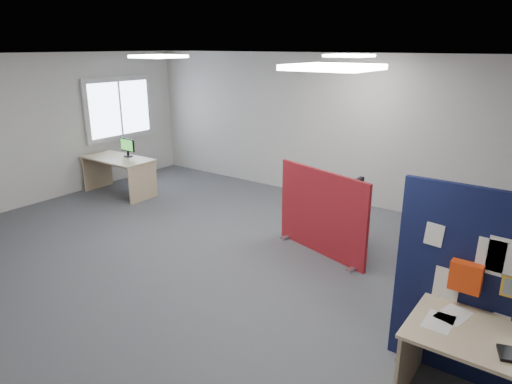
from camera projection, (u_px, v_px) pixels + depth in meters
The scene contains 11 objects.
floor at pixel (221, 268), 6.06m from camera, with size 9.00×9.00×0.00m, color #4D4F54.
ceiling at pixel (216, 56), 5.23m from camera, with size 9.00×7.00×0.02m, color white.
wall_back at pixel (343, 130), 8.34m from camera, with size 9.00×0.02×2.70m, color silver.
wall_left at pixel (27, 131), 8.16m from camera, with size 0.02×7.00×2.70m, color silver.
window at pixel (120, 108), 9.60m from camera, with size 0.06×1.70×1.30m.
ceiling_lights at pixel (272, 58), 5.56m from camera, with size 4.10×4.10×0.04m.
red_divider at pixel (322, 213), 6.33m from camera, with size 1.56×0.50×1.21m.
second_desk at pixel (120, 167), 8.95m from camera, with size 1.44×0.72×0.73m.
monitor_second at pixel (127, 147), 8.92m from camera, with size 0.40×0.18×0.36m.
office_chair at pixel (346, 209), 6.53m from camera, with size 0.66×0.69×1.03m.
desk_papers at pixel (493, 340), 3.40m from camera, with size 1.33×0.67×0.00m.
Camera 1 is at (3.58, -4.14, 2.83)m, focal length 32.00 mm.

